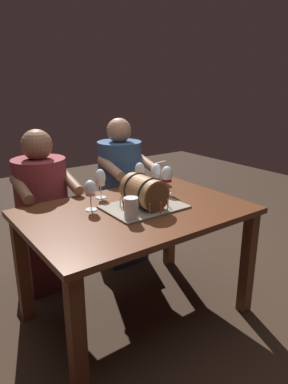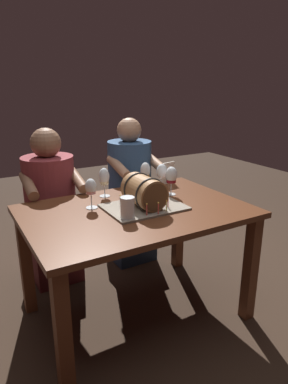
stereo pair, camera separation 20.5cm
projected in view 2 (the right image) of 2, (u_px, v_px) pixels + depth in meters
ground_plane at (137, 312)px, 2.29m from camera, size 8.00×8.00×0.00m
dining_table at (136, 226)px, 2.10m from camera, size 1.31×0.89×0.73m
barrel_cake at (144, 194)px, 2.05m from camera, size 0.46×0.34×0.20m
wine_glass_rose at (91, 188)px, 2.04m from camera, size 0.07×0.07×0.18m
wine_glass_amber at (145, 171)px, 2.39m from camera, size 0.07×0.07×0.20m
wine_glass_red at (171, 176)px, 2.29m from camera, size 0.08×0.08×0.19m
wine_glass_white at (104, 178)px, 2.25m from camera, size 0.07×0.07×0.19m
wine_glass_empty at (162, 172)px, 2.39m from camera, size 0.07×0.07×0.19m
beer_pint at (128, 210)px, 1.88m from camera, size 0.08×0.08×0.13m
menu_card at (168, 173)px, 2.56m from camera, size 0.11×0.03×0.16m
person_seated_left at (52, 211)px, 2.53m from camera, size 0.40×0.48×1.15m
person_seated_right at (130, 196)px, 2.84m from camera, size 0.39×0.47×1.19m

